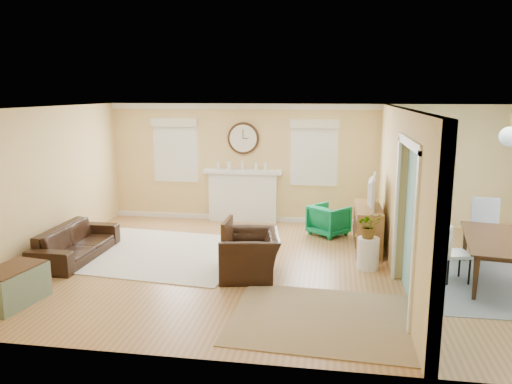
# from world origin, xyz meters

# --- Properties ---
(floor) EXTENTS (9.00, 9.00, 0.00)m
(floor) POSITION_xyz_m (0.00, 0.00, 0.00)
(floor) COLOR olive
(floor) RESTS_ON ground
(wall_back) EXTENTS (9.00, 0.02, 2.60)m
(wall_back) POSITION_xyz_m (0.00, 3.00, 1.30)
(wall_back) COLOR #EAC07B
(wall_back) RESTS_ON ground
(wall_front) EXTENTS (9.00, 0.02, 2.60)m
(wall_front) POSITION_xyz_m (0.00, -3.00, 1.30)
(wall_front) COLOR #EAC07B
(wall_front) RESTS_ON ground
(wall_left) EXTENTS (0.02, 6.00, 2.60)m
(wall_left) POSITION_xyz_m (-4.50, 0.00, 1.30)
(wall_left) COLOR #EAC07B
(wall_left) RESTS_ON ground
(ceiling) EXTENTS (9.00, 6.00, 0.02)m
(ceiling) POSITION_xyz_m (0.00, 0.00, 2.60)
(ceiling) COLOR white
(ceiling) RESTS_ON wall_back
(partition) EXTENTS (0.17, 6.00, 2.60)m
(partition) POSITION_xyz_m (1.51, 0.28, 1.36)
(partition) COLOR #EAC07B
(partition) RESTS_ON ground
(fireplace) EXTENTS (1.70, 0.30, 1.17)m
(fireplace) POSITION_xyz_m (-1.50, 2.88, 0.60)
(fireplace) COLOR white
(fireplace) RESTS_ON ground
(wall_clock) EXTENTS (0.70, 0.07, 0.70)m
(wall_clock) POSITION_xyz_m (-1.50, 2.97, 1.85)
(wall_clock) COLOR #3F2617
(wall_clock) RESTS_ON wall_back
(window_left) EXTENTS (1.05, 0.13, 1.42)m
(window_left) POSITION_xyz_m (-3.05, 2.95, 1.66)
(window_left) COLOR white
(window_left) RESTS_ON wall_back
(window_right) EXTENTS (1.05, 0.13, 1.42)m
(window_right) POSITION_xyz_m (0.05, 2.95, 1.66)
(window_right) COLOR white
(window_right) RESTS_ON wall_back
(pendant) EXTENTS (0.30, 0.30, 0.55)m
(pendant) POSITION_xyz_m (3.00, 0.00, 2.20)
(pendant) COLOR gold
(pendant) RESTS_ON ceiling
(rug_cream) EXTENTS (3.32, 2.95, 0.02)m
(rug_cream) POSITION_xyz_m (-2.59, 0.41, 0.01)
(rug_cream) COLOR beige
(rug_cream) RESTS_ON floor
(rug_jute) EXTENTS (2.47, 2.06, 0.01)m
(rug_jute) POSITION_xyz_m (0.41, -1.81, 0.01)
(rug_jute) COLOR tan
(rug_jute) RESTS_ON floor
(rug_grey) EXTENTS (2.23, 2.79, 0.01)m
(rug_grey) POSITION_xyz_m (3.07, -0.10, 0.01)
(rug_grey) COLOR gray
(rug_grey) RESTS_ON floor
(sofa) EXTENTS (0.76, 1.93, 0.56)m
(sofa) POSITION_xyz_m (-3.91, -0.06, 0.28)
(sofa) COLOR black
(sofa) RESTS_ON floor
(eames_chair) EXTENTS (1.11, 1.21, 0.69)m
(eames_chair) POSITION_xyz_m (-0.79, -0.42, 0.34)
(eames_chair) COLOR black
(eames_chair) RESTS_ON floor
(green_chair) EXTENTS (0.94, 0.94, 0.62)m
(green_chair) POSITION_xyz_m (0.41, 2.07, 0.31)
(green_chair) COLOR #03713C
(green_chair) RESTS_ON floor
(trunk) EXTENTS (0.67, 0.97, 0.52)m
(trunk) POSITION_xyz_m (-3.80, -1.99, 0.26)
(trunk) COLOR slate
(trunk) RESTS_ON floor
(credenza) EXTENTS (0.46, 1.36, 0.80)m
(credenza) POSITION_xyz_m (1.12, 1.25, 0.40)
(credenza) COLOR olive
(credenza) RESTS_ON floor
(tv) EXTENTS (0.22, 1.00, 0.57)m
(tv) POSITION_xyz_m (1.10, 1.25, 1.09)
(tv) COLOR black
(tv) RESTS_ON credenza
(garden_stool) EXTENTS (0.36, 0.36, 0.52)m
(garden_stool) POSITION_xyz_m (1.07, 0.17, 0.26)
(garden_stool) COLOR white
(garden_stool) RESTS_ON floor
(potted_plant) EXTENTS (0.45, 0.41, 0.42)m
(potted_plant) POSITION_xyz_m (1.07, 0.17, 0.73)
(potted_plant) COLOR #337F33
(potted_plant) RESTS_ON garden_stool
(dining_table) EXTENTS (1.37, 2.07, 0.68)m
(dining_table) POSITION_xyz_m (3.07, -0.10, 0.34)
(dining_table) COLOR #3F2617
(dining_table) RESTS_ON floor
(dining_chair_n) EXTENTS (0.51, 0.51, 1.03)m
(dining_chair_n) POSITION_xyz_m (3.11, 1.08, 0.61)
(dining_chair_n) COLOR gray
(dining_chair_n) RESTS_ON floor
(dining_chair_w) EXTENTS (0.48, 0.48, 0.92)m
(dining_chair_w) POSITION_xyz_m (2.33, -0.19, 0.54)
(dining_chair_w) COLOR white
(dining_chair_w) RESTS_ON floor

